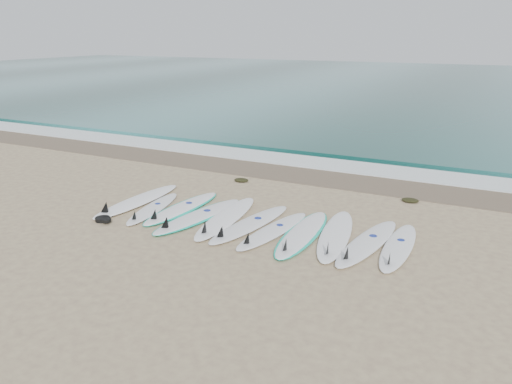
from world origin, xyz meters
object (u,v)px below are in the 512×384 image
at_px(surfboard_0, 136,201).
at_px(surfboard_5, 249,224).
at_px(leash_coil, 103,219).
at_px(surfboard_10, 398,247).

relative_size(surfboard_0, surfboard_5, 1.05).
bearing_deg(surfboard_5, surfboard_0, -173.64).
distance_m(surfboard_0, leash_coil, 1.25).
distance_m(surfboard_10, leash_coil, 6.15).
bearing_deg(surfboard_10, surfboard_0, -179.86).
bearing_deg(surfboard_10, surfboard_5, -176.66).
distance_m(surfboard_0, surfboard_5, 3.09).
relative_size(surfboard_10, leash_coil, 5.37).
xyz_separation_m(surfboard_0, surfboard_10, (6.14, 0.08, -0.01)).
xyz_separation_m(surfboard_5, leash_coil, (-2.96, -1.11, -0.01)).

